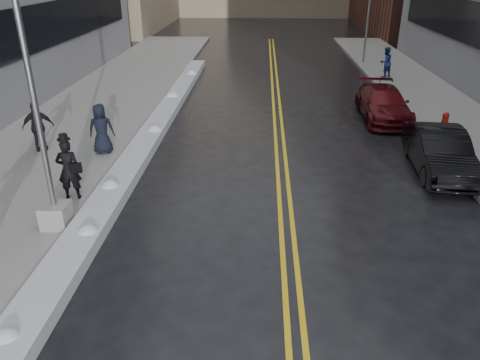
# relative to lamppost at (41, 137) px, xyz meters

# --- Properties ---
(ground) EXTENTS (160.00, 160.00, 0.00)m
(ground) POSITION_rel_lamppost_xyz_m (3.30, -2.00, -2.53)
(ground) COLOR black
(ground) RESTS_ON ground
(sidewalk_west) EXTENTS (5.50, 50.00, 0.15)m
(sidewalk_west) POSITION_rel_lamppost_xyz_m (-2.45, 8.00, -2.46)
(sidewalk_west) COLOR gray
(sidewalk_west) RESTS_ON ground
(sidewalk_east) EXTENTS (4.00, 50.00, 0.15)m
(sidewalk_east) POSITION_rel_lamppost_xyz_m (13.30, 8.00, -2.46)
(sidewalk_east) COLOR gray
(sidewalk_east) RESTS_ON ground
(lane_line_left) EXTENTS (0.12, 50.00, 0.01)m
(lane_line_left) POSITION_rel_lamppost_xyz_m (5.65, 8.00, -2.53)
(lane_line_left) COLOR gold
(lane_line_left) RESTS_ON ground
(lane_line_right) EXTENTS (0.12, 50.00, 0.01)m
(lane_line_right) POSITION_rel_lamppost_xyz_m (5.95, 8.00, -2.53)
(lane_line_right) COLOR gold
(lane_line_right) RESTS_ON ground
(snow_ridge) EXTENTS (0.90, 30.00, 0.34)m
(snow_ridge) POSITION_rel_lamppost_xyz_m (0.85, 6.00, -2.36)
(snow_ridge) COLOR silver
(snow_ridge) RESTS_ON ground
(lamppost) EXTENTS (0.65, 0.65, 7.62)m
(lamppost) POSITION_rel_lamppost_xyz_m (0.00, 0.00, 0.00)
(lamppost) COLOR gray
(lamppost) RESTS_ON sidewalk_west
(fire_hydrant) EXTENTS (0.26, 0.26, 0.73)m
(fire_hydrant) POSITION_rel_lamppost_xyz_m (12.30, 8.00, -1.98)
(fire_hydrant) COLOR maroon
(fire_hydrant) RESTS_ON sidewalk_east
(traffic_signal) EXTENTS (0.16, 0.20, 6.00)m
(traffic_signal) POSITION_rel_lamppost_xyz_m (11.80, 22.00, 0.87)
(traffic_signal) COLOR gray
(traffic_signal) RESTS_ON sidewalk_east
(pedestrian_fedora) EXTENTS (0.70, 0.53, 1.74)m
(pedestrian_fedora) POSITION_rel_lamppost_xyz_m (-0.19, 1.54, -1.51)
(pedestrian_fedora) COLOR black
(pedestrian_fedora) RESTS_ON sidewalk_west
(pedestrian_c) EXTENTS (0.94, 0.71, 1.74)m
(pedestrian_c) POSITION_rel_lamppost_xyz_m (-0.38, 4.98, -1.51)
(pedestrian_c) COLOR black
(pedestrian_c) RESTS_ON sidewalk_west
(pedestrian_d) EXTENTS (1.12, 0.78, 1.77)m
(pedestrian_d) POSITION_rel_lamppost_xyz_m (-2.61, 5.07, -1.50)
(pedestrian_d) COLOR black
(pedestrian_d) RESTS_ON sidewalk_west
(pedestrian_east) EXTENTS (1.04, 0.98, 1.69)m
(pedestrian_east) POSITION_rel_lamppost_xyz_m (12.12, 17.48, -1.54)
(pedestrian_east) COLOR navy
(pedestrian_east) RESTS_ON sidewalk_east
(car_black) EXTENTS (1.77, 4.36, 1.41)m
(car_black) POSITION_rel_lamppost_xyz_m (10.80, 4.20, -1.83)
(car_black) COLOR black
(car_black) RESTS_ON ground
(car_maroon) EXTENTS (1.96, 4.65, 1.34)m
(car_maroon) POSITION_rel_lamppost_xyz_m (10.32, 9.87, -1.86)
(car_maroon) COLOR #3F0A0E
(car_maroon) RESTS_ON ground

